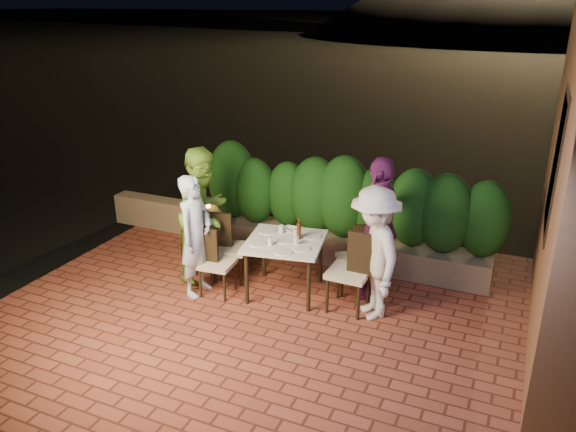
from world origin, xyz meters
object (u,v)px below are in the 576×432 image
Objects in this scene: beer_bottle at (299,229)px; diner_green at (205,213)px; chair_left_front at (217,262)px; bowl at (290,229)px; chair_left_back at (231,247)px; parapet_lamp at (207,203)px; chair_right_front at (349,271)px; diner_purple at (379,228)px; diner_white at (374,253)px; diner_blue at (196,236)px; dining_table at (285,267)px; chair_right_back at (354,258)px.

beer_bottle is 0.16× the size of diner_green.
bowl is at bearing 38.47° from chair_left_front.
chair_left_back reaches higher than parapet_lamp.
chair_left_back is at bearing 90.18° from chair_left_front.
chair_left_front is 1.72m from chair_right_front.
beer_bottle is 1.07m from chair_left_back.
chair_right_front is at bearing -31.53° from diner_purple.
bowl is 0.11× the size of diner_white.
parapet_lamp is at bearing -147.80° from diner_white.
beer_bottle is 0.18× the size of diner_blue.
diner_white reaches higher than chair_left_front.
dining_table is 1.04× the size of chair_right_back.
diner_blue is at bearing -62.51° from parapet_lamp.
diner_white is (2.03, -0.15, 0.35)m from chair_left_back.
chair_left_back is at bearing -3.53° from chair_right_front.
bowl is 0.10× the size of diner_purple.
chair_right_back is at bearing 25.54° from beer_bottle.
chair_right_back is at bearing -74.88° from diner_green.
chair_left_front is 0.97× the size of chair_right_back.
diner_green is 13.17× the size of parapet_lamp.
dining_table is 1.22m from diner_blue.
bowl is at bearing -26.44° from parapet_lamp.
chair_right_back is 0.51× the size of diner_green.
diner_blue is 2.28m from diner_white.
chair_left_front is at bearing -73.66° from diner_blue.
dining_table is at bearing -66.21° from diner_blue.
diner_white is at bearing -22.97° from parapet_lamp.
bowl is at bearing -51.22° from diner_blue.
diner_blue is at bearing -115.54° from diner_white.
chair_left_back is 1.61m from parapet_lamp.
diner_white is (1.05, -0.20, -0.07)m from beer_bottle.
beer_bottle is 2.05× the size of parapet_lamp.
chair_right_back is 0.56× the size of diner_white.
diner_white is at bearing 0.16° from diner_purple.
bowl is 0.19× the size of chair_left_back.
bowl is at bearing -20.80° from chair_right_front.
chair_right_front is 0.66× the size of diner_blue.
beer_bottle is 1.07m from diner_white.
chair_left_back is 1.74m from chair_right_front.
bowl is (-0.07, 0.32, 0.40)m from dining_table.
diner_blue is (-1.20, -0.57, -0.09)m from beer_bottle.
chair_left_front is at bearing -136.02° from bowl.
parapet_lamp is (-3.13, 1.33, -0.26)m from diner_white.
diner_white is at bearing 2.92° from chair_left_front.
chair_right_back is (1.60, 0.81, 0.02)m from chair_left_front.
diner_white is at bearing -17.56° from bowl.
dining_table is 0.51m from bowl.
diner_green is 0.99× the size of diner_purple.
chair_left_front is 0.48× the size of diner_purple.
chair_right_front is at bearing -13.57° from beer_bottle.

